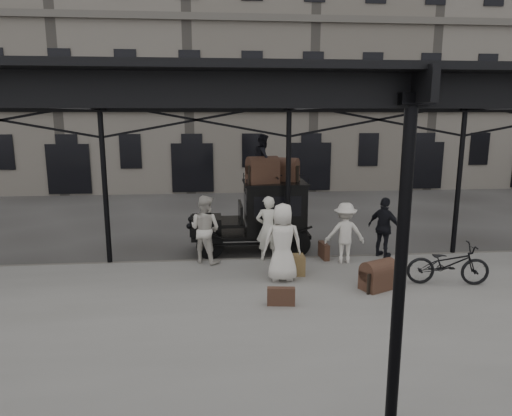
{
  "coord_description": "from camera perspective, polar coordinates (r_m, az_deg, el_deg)",
  "views": [
    {
      "loc": [
        -2.05,
        -10.48,
        4.19
      ],
      "look_at": [
        -0.94,
        1.6,
        1.7
      ],
      "focal_mm": 32.0,
      "sensor_mm": 36.0,
      "label": 1
    }
  ],
  "objects": [
    {
      "name": "canopy",
      "position": [
        9.0,
        8.17,
        14.08
      ],
      "size": [
        22.5,
        9.0,
        4.74
      ],
      "color": "black",
      "rests_on": "ground"
    },
    {
      "name": "platform",
      "position": [
        9.64,
        7.77,
        -13.77
      ],
      "size": [
        28.0,
        8.0,
        0.15
      ],
      "primitive_type": "cube",
      "color": "slate",
      "rests_on": "ground"
    },
    {
      "name": "taxi",
      "position": [
        14.09,
        1.02,
        -0.64
      ],
      "size": [
        3.65,
        1.55,
        2.18
      ],
      "color": "black",
      "rests_on": "ground"
    },
    {
      "name": "steamer_trunk_roof_near",
      "position": [
        13.62,
        0.82,
        4.54
      ],
      "size": [
        1.03,
        0.78,
        0.67
      ],
      "primitive_type": null,
      "rotation": [
        0.0,
        0.0,
        0.26
      ],
      "color": "#452D20",
      "rests_on": "taxi"
    },
    {
      "name": "porter_midleft",
      "position": [
        12.66,
        -6.39,
        -2.63
      ],
      "size": [
        1.16,
        1.1,
        1.88
      ],
      "primitive_type": "imported",
      "rotation": [
        0.0,
        0.0,
        2.57
      ],
      "color": "beige",
      "rests_on": "platform"
    },
    {
      "name": "suitcase_upright",
      "position": [
        13.22,
        8.47,
        -5.3
      ],
      "size": [
        0.21,
        0.61,
        0.45
      ],
      "primitive_type": "cube",
      "rotation": [
        0.0,
        0.0,
        0.09
      ],
      "color": "#452D20",
      "rests_on": "platform"
    },
    {
      "name": "porter_official",
      "position": [
        13.57,
        15.73,
        -2.36
      ],
      "size": [
        0.96,
        1.06,
        1.74
      ],
      "primitive_type": "imported",
      "rotation": [
        0.0,
        0.0,
        2.24
      ],
      "color": "black",
      "rests_on": "platform"
    },
    {
      "name": "ground",
      "position": [
        11.47,
        5.5,
        -9.88
      ],
      "size": [
        120.0,
        120.0,
        0.0
      ],
      "primitive_type": "plane",
      "color": "#383533",
      "rests_on": "ground"
    },
    {
      "name": "building_frontage",
      "position": [
        28.69,
        -1.19,
        17.23
      ],
      "size": [
        64.0,
        8.0,
        14.0
      ],
      "primitive_type": "cube",
      "color": "slate",
      "rests_on": "ground"
    },
    {
      "name": "porter_centre",
      "position": [
        11.23,
        3.35,
        -4.3
      ],
      "size": [
        0.96,
        0.64,
        1.94
      ],
      "primitive_type": "imported",
      "rotation": [
        0.0,
        0.0,
        3.12
      ],
      "color": "silver",
      "rests_on": "platform"
    },
    {
      "name": "steamer_trunk_roof_far",
      "position": [
        14.16,
        3.65,
        4.63
      ],
      "size": [
        0.95,
        0.81,
        0.59
      ],
      "primitive_type": null,
      "rotation": [
        0.0,
        0.0,
        -0.48
      ],
      "color": "#452D20",
      "rests_on": "taxi"
    },
    {
      "name": "bicycle",
      "position": [
        12.0,
        22.87,
        -6.45
      ],
      "size": [
        2.03,
        0.97,
        1.02
      ],
      "primitive_type": "imported",
      "rotation": [
        0.0,
        0.0,
        1.42
      ],
      "color": "black",
      "rests_on": "platform"
    },
    {
      "name": "porter_left",
      "position": [
        12.75,
        1.5,
        -2.57
      ],
      "size": [
        0.69,
        0.47,
        1.84
      ],
      "primitive_type": "imported",
      "rotation": [
        0.0,
        0.0,
        3.09
      ],
      "color": "silver",
      "rests_on": "platform"
    },
    {
      "name": "suitcase_flat",
      "position": [
        10.01,
        3.15,
        -10.98
      ],
      "size": [
        0.61,
        0.22,
        0.4
      ],
      "primitive_type": "cube",
      "rotation": [
        0.0,
        0.0,
        -0.12
      ],
      "color": "#452D20",
      "rests_on": "platform"
    },
    {
      "name": "porter_right",
      "position": [
        12.79,
        11.05,
        -3.08
      ],
      "size": [
        1.14,
        0.72,
        1.69
      ],
      "primitive_type": "imported",
      "rotation": [
        0.0,
        0.0,
        3.05
      ],
      "color": "beige",
      "rests_on": "platform"
    },
    {
      "name": "porter_roof",
      "position": [
        13.73,
        0.97,
        6.21
      ],
      "size": [
        0.68,
        0.8,
        1.44
      ],
      "primitive_type": "imported",
      "rotation": [
        0.0,
        0.0,
        1.36
      ],
      "color": "black",
      "rests_on": "taxi"
    },
    {
      "name": "wicker_hamper",
      "position": [
        11.84,
        4.59,
        -7.1
      ],
      "size": [
        0.61,
        0.47,
        0.5
      ],
      "primitive_type": "cube",
      "rotation": [
        0.0,
        0.0,
        -0.03
      ],
      "color": "olive",
      "rests_on": "platform"
    },
    {
      "name": "steamer_trunk_platform",
      "position": [
        11.22,
        15.02,
        -8.31
      ],
      "size": [
        0.94,
        0.79,
        0.59
      ],
      "primitive_type": null,
      "rotation": [
        0.0,
        0.0,
        0.45
      ],
      "color": "#452D20",
      "rests_on": "platform"
    }
  ]
}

